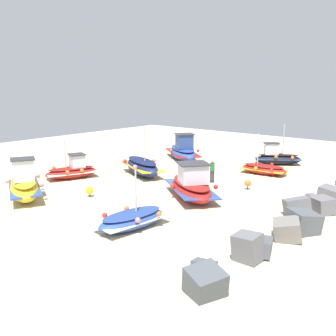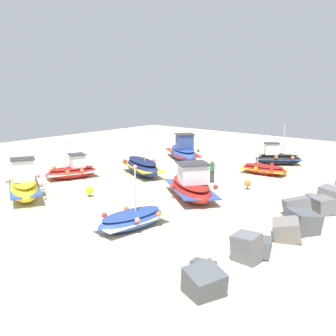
{
  "view_description": "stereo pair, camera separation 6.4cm",
  "coord_description": "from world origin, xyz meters",
  "px_view_note": "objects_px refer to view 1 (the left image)",
  "views": [
    {
      "loc": [
        19.84,
        15.8,
        6.79
      ],
      "look_at": [
        -0.89,
        -1.73,
        0.9
      ],
      "focal_mm": 42.5,
      "sensor_mm": 36.0,
      "label": 1
    },
    {
      "loc": [
        19.8,
        15.85,
        6.79
      ],
      "look_at": [
        -0.89,
        -1.73,
        0.9
      ],
      "focal_mm": 42.5,
      "sensor_mm": 36.0,
      "label": 2
    }
  ],
  "objects_px": {
    "fishing_boat_0": "(142,167)",
    "mooring_buoy_1": "(248,183)",
    "fishing_boat_3": "(277,157)",
    "fishing_boat_1": "(183,151)",
    "fishing_boat_7": "(264,169)",
    "fishing_boat_4": "(24,185)",
    "person_walking": "(212,170)",
    "mooring_buoy_0": "(89,190)",
    "fishing_boat_6": "(191,186)",
    "fishing_boat_5": "(72,171)",
    "fishing_boat_2": "(132,219)"
  },
  "relations": [
    {
      "from": "fishing_boat_1",
      "to": "fishing_boat_6",
      "type": "relative_size",
      "value": 1.01
    },
    {
      "from": "fishing_boat_1",
      "to": "fishing_boat_3",
      "type": "height_order",
      "value": "fishing_boat_3"
    },
    {
      "from": "fishing_boat_4",
      "to": "fishing_boat_5",
      "type": "relative_size",
      "value": 1.29
    },
    {
      "from": "fishing_boat_2",
      "to": "fishing_boat_7",
      "type": "relative_size",
      "value": 1.07
    },
    {
      "from": "fishing_boat_1",
      "to": "fishing_boat_0",
      "type": "bearing_deg",
      "value": -39.89
    },
    {
      "from": "fishing_boat_0",
      "to": "fishing_boat_5",
      "type": "xyz_separation_m",
      "value": [
        3.95,
        -3.14,
        -0.08
      ]
    },
    {
      "from": "person_walking",
      "to": "mooring_buoy_0",
      "type": "xyz_separation_m",
      "value": [
        7.68,
        -3.67,
        -0.52
      ]
    },
    {
      "from": "fishing_boat_0",
      "to": "person_walking",
      "type": "xyz_separation_m",
      "value": [
        -1.48,
        5.24,
        0.27
      ]
    },
    {
      "from": "fishing_boat_4",
      "to": "fishing_boat_7",
      "type": "relative_size",
      "value": 1.43
    },
    {
      "from": "fishing_boat_0",
      "to": "fishing_boat_2",
      "type": "distance_m",
      "value": 10.98
    },
    {
      "from": "fishing_boat_6",
      "to": "mooring_buoy_1",
      "type": "relative_size",
      "value": 8.38
    },
    {
      "from": "fishing_boat_0",
      "to": "fishing_boat_7",
      "type": "height_order",
      "value": "fishing_boat_0"
    },
    {
      "from": "mooring_buoy_0",
      "to": "fishing_boat_0",
      "type": "bearing_deg",
      "value": -165.81
    },
    {
      "from": "person_walking",
      "to": "mooring_buoy_1",
      "type": "bearing_deg",
      "value": -139.3
    },
    {
      "from": "fishing_boat_1",
      "to": "fishing_boat_7",
      "type": "relative_size",
      "value": 1.5
    },
    {
      "from": "fishing_boat_4",
      "to": "fishing_boat_6",
      "type": "height_order",
      "value": "fishing_boat_4"
    },
    {
      "from": "fishing_boat_6",
      "to": "fishing_boat_5",
      "type": "bearing_deg",
      "value": -133.7
    },
    {
      "from": "fishing_boat_4",
      "to": "fishing_boat_7",
      "type": "xyz_separation_m",
      "value": [
        -14.99,
        7.96,
        -0.41
      ]
    },
    {
      "from": "person_walking",
      "to": "mooring_buoy_1",
      "type": "distance_m",
      "value": 2.81
    },
    {
      "from": "fishing_boat_0",
      "to": "fishing_boat_3",
      "type": "height_order",
      "value": "fishing_boat_0"
    },
    {
      "from": "fishing_boat_2",
      "to": "mooring_buoy_0",
      "type": "distance_m",
      "value": 6.04
    },
    {
      "from": "fishing_boat_1",
      "to": "fishing_boat_7",
      "type": "xyz_separation_m",
      "value": [
        0.73,
        8.3,
        -0.36
      ]
    },
    {
      "from": "fishing_boat_0",
      "to": "fishing_boat_4",
      "type": "xyz_separation_m",
      "value": [
        8.83,
        -1.21,
        0.14
      ]
    },
    {
      "from": "mooring_buoy_0",
      "to": "fishing_boat_1",
      "type": "bearing_deg",
      "value": -166.59
    },
    {
      "from": "fishing_boat_2",
      "to": "fishing_boat_5",
      "type": "height_order",
      "value": "fishing_boat_2"
    },
    {
      "from": "fishing_boat_3",
      "to": "fishing_boat_4",
      "type": "bearing_deg",
      "value": 33.91
    },
    {
      "from": "fishing_boat_7",
      "to": "person_walking",
      "type": "distance_m",
      "value": 4.95
    },
    {
      "from": "fishing_boat_1",
      "to": "mooring_buoy_0",
      "type": "distance_m",
      "value": 13.46
    },
    {
      "from": "fishing_boat_4",
      "to": "person_walking",
      "type": "xyz_separation_m",
      "value": [
        -10.31,
        6.45,
        0.13
      ]
    },
    {
      "from": "fishing_boat_5",
      "to": "fishing_boat_6",
      "type": "xyz_separation_m",
      "value": [
        -1.57,
        9.5,
        0.16
      ]
    },
    {
      "from": "fishing_boat_6",
      "to": "mooring_buoy_1",
      "type": "distance_m",
      "value": 4.2
    },
    {
      "from": "fishing_boat_2",
      "to": "fishing_boat_5",
      "type": "relative_size",
      "value": 0.97
    },
    {
      "from": "fishing_boat_0",
      "to": "mooring_buoy_1",
      "type": "height_order",
      "value": "fishing_boat_0"
    },
    {
      "from": "fishing_boat_4",
      "to": "fishing_boat_7",
      "type": "height_order",
      "value": "fishing_boat_7"
    },
    {
      "from": "fishing_boat_2",
      "to": "person_walking",
      "type": "height_order",
      "value": "fishing_boat_2"
    },
    {
      "from": "fishing_boat_3",
      "to": "fishing_boat_5",
      "type": "xyz_separation_m",
      "value": [
        14.03,
        -9.12,
        -0.05
      ]
    },
    {
      "from": "fishing_boat_3",
      "to": "fishing_boat_7",
      "type": "bearing_deg",
      "value": 65.85
    },
    {
      "from": "fishing_boat_0",
      "to": "fishing_boat_3",
      "type": "relative_size",
      "value": 1.29
    },
    {
      "from": "fishing_boat_1",
      "to": "fishing_boat_7",
      "type": "distance_m",
      "value": 8.34
    },
    {
      "from": "fishing_boat_1",
      "to": "fishing_boat_4",
      "type": "height_order",
      "value": "fishing_boat_4"
    },
    {
      "from": "mooring_buoy_0",
      "to": "mooring_buoy_1",
      "type": "height_order",
      "value": "mooring_buoy_0"
    },
    {
      "from": "fishing_boat_1",
      "to": "fishing_boat_5",
      "type": "distance_m",
      "value": 10.95
    },
    {
      "from": "person_walking",
      "to": "mooring_buoy_1",
      "type": "height_order",
      "value": "person_walking"
    },
    {
      "from": "fishing_boat_1",
      "to": "person_walking",
      "type": "height_order",
      "value": "fishing_boat_1"
    },
    {
      "from": "fishing_boat_5",
      "to": "person_walking",
      "type": "xyz_separation_m",
      "value": [
        -5.43,
        8.38,
        0.35
      ]
    },
    {
      "from": "fishing_boat_1",
      "to": "person_walking",
      "type": "xyz_separation_m",
      "value": [
        5.41,
        6.79,
        0.18
      ]
    },
    {
      "from": "fishing_boat_3",
      "to": "mooring_buoy_0",
      "type": "xyz_separation_m",
      "value": [
        16.28,
        -4.41,
        -0.21
      ]
    },
    {
      "from": "fishing_boat_6",
      "to": "mooring_buoy_0",
      "type": "bearing_deg",
      "value": -104.55
    },
    {
      "from": "fishing_boat_5",
      "to": "person_walking",
      "type": "bearing_deg",
      "value": -36.82
    },
    {
      "from": "fishing_boat_0",
      "to": "mooring_buoy_1",
      "type": "distance_m",
      "value": 8.15
    }
  ]
}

